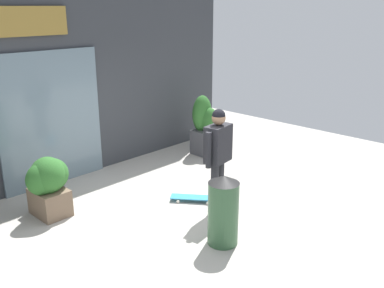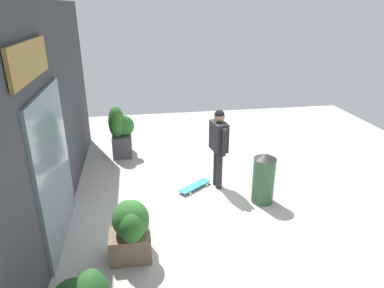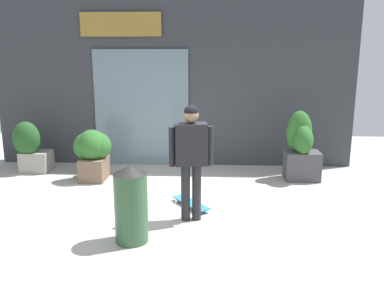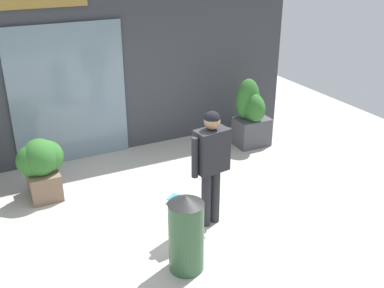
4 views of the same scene
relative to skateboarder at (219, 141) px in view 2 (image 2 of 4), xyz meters
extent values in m
plane|color=#B2ADA3|center=(-0.55, 0.14, -1.03)|extent=(12.00, 12.00, 0.00)
cube|color=#383A3F|center=(-0.55, 3.06, 0.80)|extent=(7.55, 0.25, 3.67)
cube|color=slate|center=(-1.21, 2.92, 0.19)|extent=(1.99, 0.06, 2.45)
cube|color=olive|center=(-1.58, 2.90, 1.90)|extent=(1.66, 0.05, 0.48)
cylinder|color=#28282D|center=(-0.08, -0.01, -0.62)|extent=(0.13, 0.13, 0.84)
cylinder|color=#28282D|center=(0.08, 0.01, -0.62)|extent=(0.13, 0.13, 0.84)
cube|color=#232328|center=(0.00, 0.00, 0.10)|extent=(0.48, 0.32, 0.59)
cylinder|color=#232328|center=(-0.27, -0.04, 0.07)|extent=(0.09, 0.09, 0.56)
cylinder|color=#232328|center=(0.27, 0.04, 0.07)|extent=(0.09, 0.09, 0.56)
sphere|color=#997051|center=(0.00, 0.00, 0.51)|extent=(0.22, 0.22, 0.22)
sphere|color=black|center=(0.00, 0.00, 0.55)|extent=(0.21, 0.21, 0.21)
cube|color=teal|center=(-0.03, 0.50, -0.97)|extent=(0.64, 0.76, 0.02)
cylinder|color=silver|center=(-0.27, 0.63, -1.01)|extent=(0.06, 0.06, 0.05)
cylinder|color=silver|center=(-0.09, 0.77, -1.01)|extent=(0.06, 0.06, 0.05)
cylinder|color=silver|center=(0.03, 0.23, -1.01)|extent=(0.06, 0.06, 0.05)
cylinder|color=silver|center=(0.21, 0.36, -1.01)|extent=(0.06, 0.06, 0.05)
cube|color=brown|center=(-1.95, 1.81, -0.82)|extent=(0.46, 0.62, 0.43)
ellipsoid|color=#2D6628|center=(-1.96, 1.78, -0.35)|extent=(0.54, 0.53, 0.59)
ellipsoid|color=#2D6628|center=(-2.05, 1.77, -0.38)|extent=(0.53, 0.39, 0.52)
ellipsoid|color=#2D6628|center=(-1.90, 1.81, -0.38)|extent=(0.59, 0.48, 0.54)
cube|color=#47474C|center=(2.01, 2.01, -0.76)|extent=(0.65, 0.47, 0.55)
ellipsoid|color=#2D6628|center=(1.94, 2.11, -0.14)|extent=(0.48, 0.39, 0.83)
ellipsoid|color=#2D6628|center=(1.99, 1.97, -0.25)|extent=(0.38, 0.57, 0.56)
cylinder|color=#335938|center=(-0.73, -0.73, -0.58)|extent=(0.42, 0.42, 0.91)
cone|color=black|center=(-0.73, -0.73, -0.07)|extent=(0.43, 0.43, 0.11)
camera|label=1|loc=(-4.86, -4.08, 2.15)|focal=40.05mm
camera|label=2|loc=(-6.29, 1.59, 2.55)|focal=32.22mm
camera|label=3|loc=(0.30, -5.52, 1.37)|focal=37.85mm
camera|label=4|loc=(-2.67, -4.77, 2.65)|focal=42.65mm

